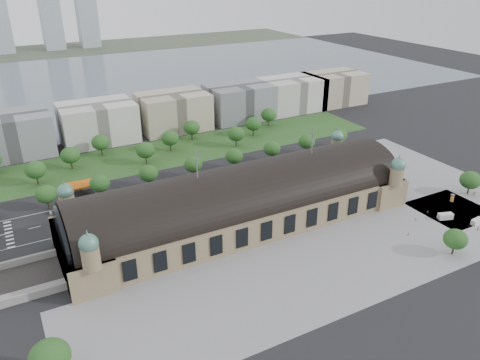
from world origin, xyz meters
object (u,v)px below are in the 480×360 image
parked_car_0 (75,232)px  van_south (476,222)px  parked_car_1 (120,222)px  traffic_car_4 (203,187)px  parked_car_4 (142,216)px  van_east (445,217)px  pedestrian_4 (469,226)px  traffic_car_1 (55,212)px  bus_mid (246,187)px  traffic_car_5 (249,169)px  pedestrian_1 (408,234)px  pedestrian_2 (428,212)px  pedestrian_5 (474,193)px  bus_east (249,182)px  parked_car_2 (87,234)px  traffic_car_2 (97,220)px  pedestrian_3 (478,229)px  bus_west (207,191)px  traffic_car_3 (137,200)px  parked_car_6 (134,222)px  petrol_station (83,185)px  parked_car_3 (77,232)px  parked_car_5 (141,221)px  advertising_column (452,198)px  pedestrian_0 (416,220)px

parked_car_0 → van_south: bearing=30.6°
parked_car_1 → traffic_car_4: bearing=84.8°
parked_car_4 → van_east: size_ratio=0.72×
parked_car_0 → pedestrian_4: size_ratio=2.57×
traffic_car_1 → bus_mid: bearing=-107.7°
traffic_car_5 → pedestrian_1: pedestrian_1 is taller
bus_mid → pedestrian_2: 84.71m
parked_car_4 → pedestrian_5: bearing=36.5°
bus_east → van_south: 104.86m
van_east → pedestrian_4: van_east is taller
parked_car_2 → pedestrian_4: size_ratio=2.68×
traffic_car_2 → bus_east: bearing=85.8°
traffic_car_2 → pedestrian_1: pedestrian_1 is taller
traffic_car_2 → van_east: bearing=57.8°
parked_car_2 → pedestrian_3: size_ratio=3.12×
traffic_car_2 → bus_west: bearing=87.0°
traffic_car_5 → parked_car_2: (-91.53, -26.52, 0.04)m
traffic_car_3 → parked_car_6: 21.04m
parked_car_6 → pedestrian_5: (153.34, -51.52, 0.19)m
petrol_station → pedestrian_4: 178.81m
parked_car_3 → van_south: 169.89m
parked_car_2 → bus_mid: bus_mid is taller
parked_car_0 → parked_car_2: bearing=12.1°
bus_west → pedestrian_1: size_ratio=7.73×
bus_west → bus_mid: size_ratio=0.93×
parked_car_5 → parked_car_2: bearing=-113.8°
parked_car_1 → advertising_column: 153.53m
petrol_station → parked_car_4: petrol_station is taller
traffic_car_1 → van_east: bearing=-124.8°
parked_car_4 → bus_mid: 54.02m
parked_car_0 → parked_car_1: parked_car_1 is taller
bus_west → bus_mid: bearing=-109.6°
parked_car_5 → bus_west: bearing=82.9°
van_east → pedestrian_1: (-24.51, -2.46, -0.55)m
parked_car_6 → pedestrian_1: size_ratio=3.52×
traffic_car_4 → parked_car_4: size_ratio=0.81×
pedestrian_5 → bus_east: bearing=-140.4°
van_south → pedestrian_2: size_ratio=3.46×
advertising_column → pedestrian_3: advertising_column is taller
pedestrian_1 → pedestrian_5: (56.39, 11.67, 0.21)m
parked_car_1 → pedestrian_0: bearing=39.9°
van_east → bus_east: bearing=148.9°
traffic_car_3 → parked_car_2: bearing=120.6°
pedestrian_3 → pedestrian_4: size_ratio=0.86×
traffic_car_1 → pedestrian_3: (154.38, -100.34, -0.01)m
parked_car_2 → pedestrian_3: bearing=32.2°
traffic_car_1 → advertising_column: size_ratio=1.32×
advertising_column → bus_east: bearing=141.3°
bus_east → van_east: (58.86, -70.83, -0.47)m
parked_car_5 → bus_mid: (55.65, 6.00, 1.02)m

